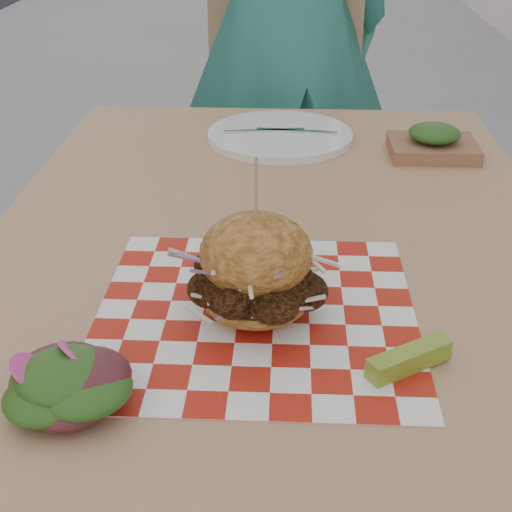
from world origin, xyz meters
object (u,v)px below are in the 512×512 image
object	(u,v)px
diner	(285,21)
sandwich	(256,273)
patio_table	(274,289)
patio_chair	(287,132)

from	to	relation	value
diner	sandwich	distance (m)	1.22
diner	patio_table	world-z (taller)	diner
diner	patio_table	distance (m)	1.05
patio_table	sandwich	xyz separation A→B (m)	(-0.02, -0.19, 0.13)
patio_table	sandwich	world-z (taller)	sandwich
patio_table	patio_chair	world-z (taller)	patio_chair
patio_table	patio_chair	xyz separation A→B (m)	(0.01, 1.03, -0.12)
patio_chair	diner	bearing A→B (deg)	175.26
sandwich	patio_table	bearing A→B (deg)	84.76
diner	sandwich	bearing A→B (deg)	72.03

